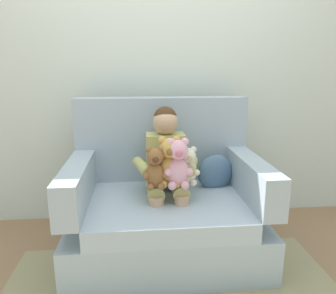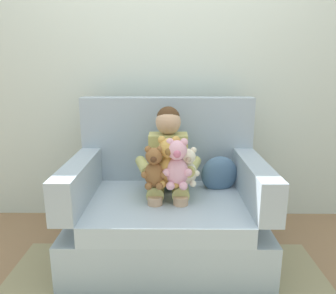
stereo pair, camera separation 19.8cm
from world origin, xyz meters
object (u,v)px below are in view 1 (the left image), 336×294
Objects in this scene: throw_pillow at (215,173)px; plush_brown at (155,169)px; armchair at (165,206)px; seated_child at (166,163)px; plush_pink at (178,165)px; plush_honey at (169,163)px; plush_cream at (188,167)px.

plush_brown is at bearing -147.79° from throw_pillow.
seated_child is at bearing 59.54° from armchair.
plush_honey is at bearing 126.85° from plush_pink.
armchair is at bearing 49.16° from plush_brown.
seated_child is at bearing 134.90° from plush_cream.
plush_honey is at bearing -172.44° from plush_cream.
seated_child is at bearing 70.94° from plush_honey.
throw_pillow is (0.35, 0.24, -0.16)m from plush_honey.
plush_pink is at bearing -14.22° from plush_brown.
plush_brown is at bearing -113.28° from seated_child.
plush_pink is at bearing -146.86° from plush_cream.
plush_brown is (-0.08, -0.18, 0.02)m from seated_child.
throw_pillow is at bearing 16.39° from seated_child.
plush_honey reaches higher than plush_cream.
plush_brown is 0.54m from throw_pillow.
plush_brown is 1.02× the size of throw_pillow.
plush_pink is 1.20× the size of throw_pillow.
armchair reaches higher than plush_pink.
plush_pink is at bearing -138.08° from throw_pillow.
plush_pink is at bearing -68.73° from armchair.
plush_honey is (0.09, 0.04, 0.02)m from plush_brown.
throw_pillow is at bearing 21.00° from plush_pink.
plush_pink reaches higher than plush_cream.
plush_brown reaches higher than plush_cream.
plush_honey is at bearing -83.83° from armchair.
plush_cream is 0.21m from plush_brown.
plush_cream is (0.12, -0.14, 0.01)m from seated_child.
seated_child is 0.39m from throw_pillow.
throw_pillow is (0.44, 0.28, -0.13)m from plush_brown.
armchair is 0.37m from plush_brown.
plush_brown is at bearing -114.17° from armchair.
armchair is at bearing 75.02° from plush_honey.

